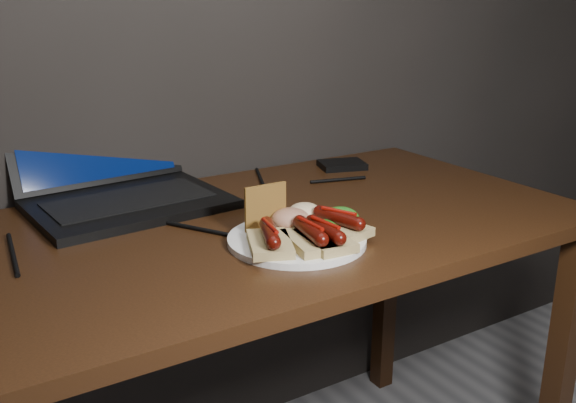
% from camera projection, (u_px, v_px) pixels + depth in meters
% --- Properties ---
extents(desk, '(1.40, 0.70, 0.75)m').
position_uv_depth(desk, '(239.00, 268.00, 1.27)').
color(desk, '#361D0D').
rests_on(desk, ground).
extents(laptop, '(0.41, 0.40, 0.25)m').
position_uv_depth(laptop, '(117.00, 178.00, 1.37)').
color(laptop, black).
rests_on(laptop, desk).
extents(hard_drive, '(0.13, 0.11, 0.02)m').
position_uv_depth(hard_drive, '(342.00, 165.00, 1.65)').
color(hard_drive, black).
rests_on(hard_drive, desk).
extents(desk_cables, '(0.83, 0.40, 0.01)m').
position_uv_depth(desk_cables, '(208.00, 207.00, 1.33)').
color(desk_cables, black).
rests_on(desk_cables, desk).
extents(plate, '(0.32, 0.32, 0.01)m').
position_uv_depth(plate, '(297.00, 240.00, 1.15)').
color(plate, white).
rests_on(plate, desk).
extents(bread_sausage_left, '(0.11, 0.13, 0.04)m').
position_uv_depth(bread_sausage_left, '(270.00, 239.00, 1.09)').
color(bread_sausage_left, tan).
rests_on(bread_sausage_left, plate).
extents(bread_sausage_center, '(0.09, 0.13, 0.04)m').
position_uv_depth(bread_sausage_center, '(310.00, 237.00, 1.10)').
color(bread_sausage_center, tan).
rests_on(bread_sausage_center, plate).
extents(bread_sausage_right, '(0.09, 0.13, 0.04)m').
position_uv_depth(bread_sausage_right, '(339.00, 224.00, 1.17)').
color(bread_sausage_right, tan).
rests_on(bread_sausage_right, plate).
extents(bread_sausage_extra, '(0.08, 0.12, 0.04)m').
position_uv_depth(bread_sausage_extra, '(325.00, 236.00, 1.11)').
color(bread_sausage_extra, tan).
rests_on(bread_sausage_extra, plate).
extents(crispbread, '(0.08, 0.01, 0.08)m').
position_uv_depth(crispbread, '(266.00, 207.00, 1.18)').
color(crispbread, '#AB7E2F').
rests_on(crispbread, plate).
extents(salad_greens, '(0.07, 0.07, 0.04)m').
position_uv_depth(salad_greens, '(340.00, 218.00, 1.19)').
color(salad_greens, '#205C12').
rests_on(salad_greens, plate).
extents(salsa_mound, '(0.07, 0.07, 0.04)m').
position_uv_depth(salsa_mound, '(291.00, 219.00, 1.18)').
color(salsa_mound, maroon).
rests_on(salsa_mound, plate).
extents(coleslaw_mound, '(0.06, 0.06, 0.04)m').
position_uv_depth(coleslaw_mound, '(305.00, 212.00, 1.23)').
color(coleslaw_mound, '#EDE8CD').
rests_on(coleslaw_mound, plate).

